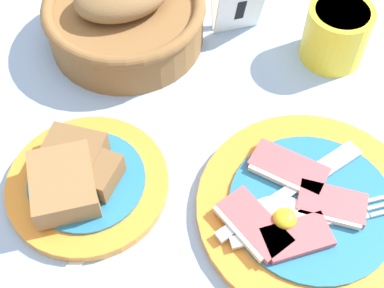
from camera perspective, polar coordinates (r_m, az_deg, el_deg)
ground_plane at (r=0.55m, az=4.94°, el=-9.53°), size 3.00×3.00×0.00m
breakfast_plate at (r=0.56m, az=12.23°, el=-6.79°), size 0.24×0.24×0.03m
bread_plate at (r=0.57m, az=-11.75°, el=-3.66°), size 0.17×0.17×0.05m
sugar_cup at (r=0.68m, az=15.15°, el=11.42°), size 0.08×0.08×0.07m
bread_basket at (r=0.69m, az=-7.18°, el=13.38°), size 0.20×0.20×0.09m
number_card at (r=0.70m, az=4.80°, el=14.54°), size 0.07×0.05×0.07m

